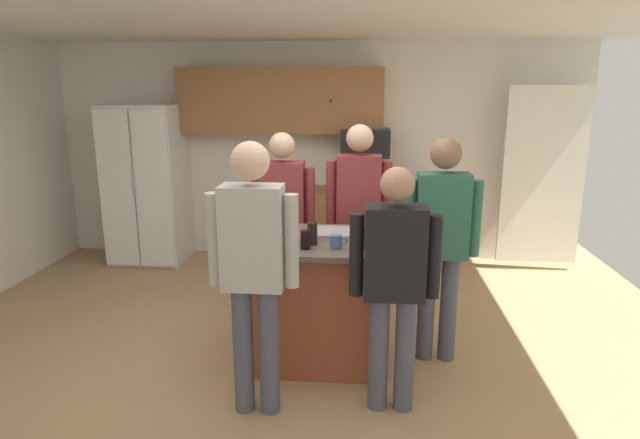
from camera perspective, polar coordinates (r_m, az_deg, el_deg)
The scene contains 22 objects.
floor at distance 4.37m, azimuth -3.83°, elevation -14.67°, with size 7.04×7.04×0.00m, color tan.
ceiling at distance 3.87m, azimuth -4.50°, elevation 21.48°, with size 7.04×7.04×0.00m, color white.
back_wall at distance 6.66m, azimuth -0.40°, elevation 7.16°, with size 6.40×0.10×2.60m, color white.
french_door_window_panel at distance 6.58m, azimuth 22.51°, elevation 4.24°, with size 0.90×0.06×2.00m, color white.
cabinet_run_upper at distance 6.47m, azimuth -4.19°, elevation 12.47°, with size 2.40×0.38×0.75m.
cabinet_run_lower at distance 6.48m, azimuth 4.65°, elevation -0.74°, with size 1.80×0.63×0.90m.
refrigerator at distance 6.79m, azimuth -17.81°, elevation 3.56°, with size 0.85×0.76×1.88m.
microwave_over_range at distance 6.32m, azimuth 4.83°, elevation 8.10°, with size 0.56×0.40×0.32m, color black.
kitchen_island at distance 4.20m, azimuth -0.35°, elevation -8.36°, with size 1.17×0.90×0.98m.
person_elder_center at distance 4.79m, azimuth -3.93°, elevation 0.61°, with size 0.57×0.22×1.71m.
person_guest_right at distance 4.75m, azimuth 4.10°, elevation 1.08°, with size 0.57×0.23×1.78m.
person_guest_by_door at distance 3.43m, azimuth 7.86°, elevation -5.92°, with size 0.57×0.22×1.62m.
person_guest_left at distance 4.13m, azimuth 12.72°, elevation -1.65°, with size 0.57×0.23×1.73m.
person_host_foreground at distance 3.37m, azimuth -7.07°, elevation -4.42°, with size 0.57×0.23×1.78m.
glass_short_whisky at distance 3.91m, azimuth -4.88°, elevation -1.65°, with size 0.06×0.06×0.13m.
glass_stout_tall at distance 3.78m, azimuth 5.14°, elevation -1.94°, with size 0.07×0.07×0.17m.
tumbler_amber at distance 4.14m, azimuth -3.14°, elevation -0.69°, with size 0.07×0.07×0.14m.
mug_ceramic_white at distance 3.91m, azimuth -2.77°, elevation -1.95°, with size 0.12×0.08×0.09m.
glass_pilsner at distance 3.88m, azimuth -0.81°, elevation -1.50°, with size 0.07×0.07×0.16m.
mug_blue_stoneware at distance 3.80m, azimuth 1.73°, elevation -2.36°, with size 0.13×0.08×0.10m.
glass_dark_ale at distance 3.78m, azimuth -1.55°, elevation -2.18°, with size 0.07×0.07×0.13m.
serving_tray at distance 4.12m, azimuth 2.16°, elevation -1.49°, with size 0.44×0.30×0.04m.
Camera 1 is at (0.60, -3.79, 2.09)m, focal length 30.23 mm.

